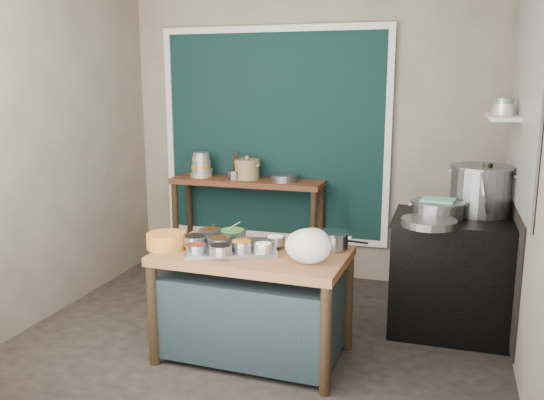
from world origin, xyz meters
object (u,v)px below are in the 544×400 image
(utensil_cup, at_px, (235,175))
(ceramic_crock, at_px, (247,170))
(saucepan, at_px, (333,241))
(stock_pot, at_px, (480,190))
(condiment_tray, at_px, (231,248))
(prep_table, at_px, (253,305))
(steamer, at_px, (438,210))
(yellow_basin, at_px, (166,240))
(back_counter, at_px, (248,228))
(stove_block, at_px, (454,276))

(utensil_cup, relative_size, ceramic_crock, 0.56)
(utensil_cup, bearing_deg, ceramic_crock, 25.13)
(saucepan, relative_size, stock_pot, 0.48)
(condiment_tray, xyz_separation_m, utensil_cup, (-0.56, 1.56, 0.23))
(prep_table, xyz_separation_m, steamer, (1.15, 0.80, 0.57))
(yellow_basin, relative_size, steamer, 0.69)
(back_counter, bearing_deg, steamer, -24.23)
(back_counter, xyz_separation_m, steamer, (1.75, -0.79, 0.47))
(prep_table, distance_m, condiment_tray, 0.42)
(ceramic_crock, relative_size, stock_pot, 0.53)
(yellow_basin, bearing_deg, ceramic_crock, 90.57)
(back_counter, height_order, utensil_cup, utensil_cup)
(condiment_tray, height_order, saucepan, saucepan)
(yellow_basin, bearing_deg, steamer, 26.78)
(back_counter, bearing_deg, utensil_cup, -162.70)
(stove_block, relative_size, condiment_tray, 1.52)
(back_counter, distance_m, stove_block, 2.04)
(saucepan, relative_size, ceramic_crock, 0.91)
(stock_pot, xyz_separation_m, steamer, (-0.29, -0.22, -0.12))
(condiment_tray, relative_size, stock_pot, 1.26)
(stove_block, height_order, stock_pot, stock_pot)
(prep_table, xyz_separation_m, stove_block, (1.30, 0.86, 0.05))
(stock_pot, relative_size, steamer, 1.22)
(back_counter, xyz_separation_m, condiment_tray, (0.45, -1.59, 0.29))
(stove_block, distance_m, utensil_cup, 2.20)
(ceramic_crock, bearing_deg, stock_pot, -15.77)
(utensil_cup, bearing_deg, back_counter, 17.30)
(ceramic_crock, height_order, steamer, ceramic_crock)
(back_counter, height_order, yellow_basin, back_counter)
(stove_block, height_order, steamer, steamer)
(prep_table, height_order, back_counter, back_counter)
(prep_table, height_order, condiment_tray, condiment_tray)
(stove_block, distance_m, condiment_tray, 1.72)
(condiment_tray, relative_size, steamer, 1.53)
(stove_block, height_order, saucepan, saucepan)
(condiment_tray, relative_size, saucepan, 2.64)
(condiment_tray, height_order, steamer, steamer)
(steamer, bearing_deg, saucepan, -138.33)
(stove_block, relative_size, stock_pot, 1.91)
(back_counter, distance_m, saucepan, 1.79)
(stove_block, xyz_separation_m, stock_pot, (0.15, 0.16, 0.64))
(stove_block, relative_size, utensil_cup, 6.52)
(prep_table, relative_size, back_counter, 0.86)
(prep_table, bearing_deg, saucepan, 24.99)
(condiment_tray, height_order, ceramic_crock, ceramic_crock)
(stove_block, bearing_deg, yellow_basin, -153.56)
(ceramic_crock, bearing_deg, steamer, -24.55)
(prep_table, relative_size, saucepan, 5.55)
(stove_block, bearing_deg, back_counter, 158.98)
(steamer, bearing_deg, condiment_tray, -148.38)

